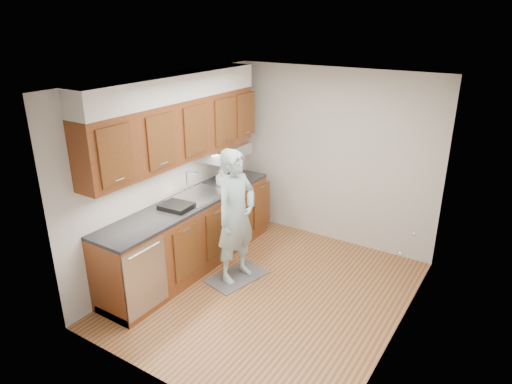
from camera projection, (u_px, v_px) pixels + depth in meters
floor at (269, 293)px, 5.52m from camera, size 3.50×3.50×0.00m
ceiling at (272, 83)px, 4.61m from camera, size 3.50×3.50×0.00m
wall_left at (170, 173)px, 5.81m from camera, size 0.02×3.50×2.50m
wall_right at (407, 229)px, 4.31m from camera, size 0.02×3.50×2.50m
wall_back at (334, 158)px, 6.44m from camera, size 3.00×0.02×2.50m
counter at (191, 233)px, 5.94m from camera, size 0.64×2.80×1.30m
upper_cabinets at (179, 120)px, 5.51m from camera, size 0.47×2.80×1.21m
closet_door at (411, 238)px, 4.63m from camera, size 0.02×1.22×2.05m
floor_mat at (237, 277)px, 5.84m from camera, size 0.61×0.84×0.01m
person at (236, 208)px, 5.49m from camera, size 0.54×0.73×1.91m
soap_bottle_a at (223, 173)px, 6.32m from camera, size 0.14×0.14×0.30m
soap_bottle_b at (220, 178)px, 6.29m from camera, size 0.12×0.12×0.20m
soap_bottle_c at (225, 176)px, 6.36m from camera, size 0.19×0.19×0.19m
soda_can at (235, 182)px, 6.25m from camera, size 0.07×0.07×0.12m
steel_can at (224, 181)px, 6.29m from camera, size 0.07×0.07×0.11m
dish_rack at (176, 206)px, 5.54m from camera, size 0.39×0.34×0.06m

